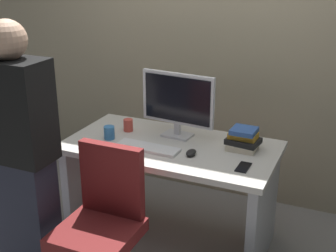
{
  "coord_description": "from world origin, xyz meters",
  "views": [
    {
      "loc": [
        1.13,
        -2.61,
        1.95
      ],
      "look_at": [
        0.0,
        -0.05,
        0.89
      ],
      "focal_mm": 48.97,
      "sensor_mm": 36.0,
      "label": 1
    }
  ],
  "objects_px": {
    "cup_by_monitor": "(128,125)",
    "monitor": "(178,101)",
    "desk": "(171,175)",
    "cell_phone": "(243,167)",
    "cup_near_keyboard": "(109,133)",
    "mouse": "(191,153)",
    "office_chair": "(102,234)",
    "person_at_desk": "(21,160)",
    "book_stack": "(243,139)",
    "keyboard": "(148,148)"
  },
  "relations": [
    {
      "from": "mouse",
      "to": "cup_near_keyboard",
      "type": "height_order",
      "value": "cup_near_keyboard"
    },
    {
      "from": "office_chair",
      "to": "keyboard",
      "type": "height_order",
      "value": "office_chair"
    },
    {
      "from": "mouse",
      "to": "person_at_desk",
      "type": "bearing_deg",
      "value": -140.24
    },
    {
      "from": "keyboard",
      "to": "cup_by_monitor",
      "type": "relative_size",
      "value": 4.87
    },
    {
      "from": "office_chair",
      "to": "cup_by_monitor",
      "type": "bearing_deg",
      "value": 107.65
    },
    {
      "from": "mouse",
      "to": "book_stack",
      "type": "height_order",
      "value": "book_stack"
    },
    {
      "from": "person_at_desk",
      "to": "cup_near_keyboard",
      "type": "bearing_deg",
      "value": 75.87
    },
    {
      "from": "mouse",
      "to": "cup_near_keyboard",
      "type": "distance_m",
      "value": 0.62
    },
    {
      "from": "office_chair",
      "to": "cup_near_keyboard",
      "type": "relative_size",
      "value": 10.25
    },
    {
      "from": "mouse",
      "to": "keyboard",
      "type": "bearing_deg",
      "value": -175.25
    },
    {
      "from": "monitor",
      "to": "book_stack",
      "type": "distance_m",
      "value": 0.52
    },
    {
      "from": "office_chair",
      "to": "mouse",
      "type": "xyz_separation_m",
      "value": [
        0.32,
        0.59,
        0.33
      ]
    },
    {
      "from": "office_chair",
      "to": "cell_phone",
      "type": "distance_m",
      "value": 0.92
    },
    {
      "from": "cup_by_monitor",
      "to": "cell_phone",
      "type": "distance_m",
      "value": 0.96
    },
    {
      "from": "book_stack",
      "to": "keyboard",
      "type": "bearing_deg",
      "value": -156.01
    },
    {
      "from": "monitor",
      "to": "cell_phone",
      "type": "distance_m",
      "value": 0.69
    },
    {
      "from": "mouse",
      "to": "cell_phone",
      "type": "height_order",
      "value": "mouse"
    },
    {
      "from": "cup_by_monitor",
      "to": "mouse",
      "type": "bearing_deg",
      "value": -20.64
    },
    {
      "from": "desk",
      "to": "cup_by_monitor",
      "type": "bearing_deg",
      "value": 164.54
    },
    {
      "from": "office_chair",
      "to": "cup_by_monitor",
      "type": "relative_size",
      "value": 10.65
    },
    {
      "from": "person_at_desk",
      "to": "cell_phone",
      "type": "xyz_separation_m",
      "value": [
        1.15,
        0.61,
        -0.09
      ]
    },
    {
      "from": "book_stack",
      "to": "cup_near_keyboard",
      "type": "bearing_deg",
      "value": -167.32
    },
    {
      "from": "person_at_desk",
      "to": "cup_near_keyboard",
      "type": "distance_m",
      "value": 0.71
    },
    {
      "from": "mouse",
      "to": "book_stack",
      "type": "distance_m",
      "value": 0.36
    },
    {
      "from": "monitor",
      "to": "cell_phone",
      "type": "height_order",
      "value": "monitor"
    },
    {
      "from": "keyboard",
      "to": "cup_near_keyboard",
      "type": "relative_size",
      "value": 4.69
    },
    {
      "from": "keyboard",
      "to": "cell_phone",
      "type": "distance_m",
      "value": 0.65
    },
    {
      "from": "person_at_desk",
      "to": "office_chair",
      "type": "bearing_deg",
      "value": 8.04
    },
    {
      "from": "desk",
      "to": "cup_by_monitor",
      "type": "distance_m",
      "value": 0.49
    },
    {
      "from": "desk",
      "to": "mouse",
      "type": "bearing_deg",
      "value": -30.19
    },
    {
      "from": "person_at_desk",
      "to": "mouse",
      "type": "bearing_deg",
      "value": 39.76
    },
    {
      "from": "desk",
      "to": "cell_phone",
      "type": "bearing_deg",
      "value": -15.86
    },
    {
      "from": "cell_phone",
      "to": "desk",
      "type": "bearing_deg",
      "value": 165.06
    },
    {
      "from": "cup_near_keyboard",
      "to": "cup_by_monitor",
      "type": "relative_size",
      "value": 1.04
    },
    {
      "from": "cell_phone",
      "to": "cup_near_keyboard",
      "type": "bearing_deg",
      "value": 176.62
    },
    {
      "from": "desk",
      "to": "book_stack",
      "type": "distance_m",
      "value": 0.56
    },
    {
      "from": "cup_by_monitor",
      "to": "monitor",
      "type": "bearing_deg",
      "value": 7.54
    },
    {
      "from": "person_at_desk",
      "to": "book_stack",
      "type": "height_order",
      "value": "person_at_desk"
    },
    {
      "from": "person_at_desk",
      "to": "monitor",
      "type": "distance_m",
      "value": 1.11
    },
    {
      "from": "desk",
      "to": "office_chair",
      "type": "height_order",
      "value": "office_chair"
    },
    {
      "from": "cup_by_monitor",
      "to": "book_stack",
      "type": "height_order",
      "value": "book_stack"
    },
    {
      "from": "mouse",
      "to": "cup_by_monitor",
      "type": "bearing_deg",
      "value": 159.36
    },
    {
      "from": "cup_near_keyboard",
      "to": "mouse",
      "type": "bearing_deg",
      "value": -2.62
    },
    {
      "from": "cup_near_keyboard",
      "to": "cell_phone",
      "type": "bearing_deg",
      "value": -4.3
    },
    {
      "from": "desk",
      "to": "cell_phone",
      "type": "distance_m",
      "value": 0.61
    },
    {
      "from": "office_chair",
      "to": "person_at_desk",
      "type": "relative_size",
      "value": 0.57
    },
    {
      "from": "monitor",
      "to": "cup_by_monitor",
      "type": "xyz_separation_m",
      "value": [
        -0.37,
        -0.05,
        -0.21
      ]
    },
    {
      "from": "keyboard",
      "to": "desk",
      "type": "bearing_deg",
      "value": 53.04
    },
    {
      "from": "cup_near_keyboard",
      "to": "monitor",
      "type": "bearing_deg",
      "value": 29.7
    },
    {
      "from": "keyboard",
      "to": "book_stack",
      "type": "distance_m",
      "value": 0.63
    }
  ]
}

